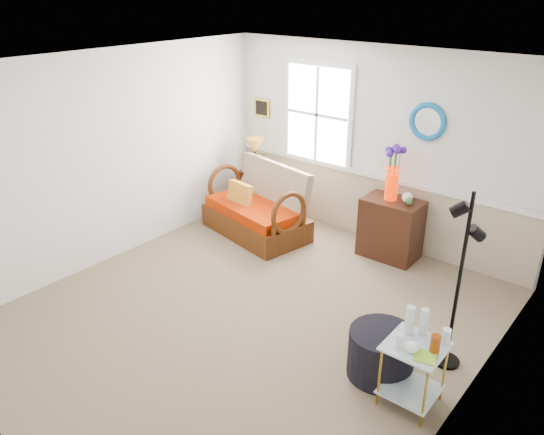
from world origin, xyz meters
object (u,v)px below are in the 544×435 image
Objects in this scene: cabinet at (391,229)px; side_table at (412,374)px; ottoman at (381,353)px; floor_lamp at (459,283)px; lamp_stand at (255,191)px; loveseat at (256,201)px.

cabinet is 2.67m from side_table.
side_table reaches higher than ottoman.
floor_lamp is at bearing 53.45° from ottoman.
side_table is at bearing -22.39° from ottoman.
side_table is (3.72, -2.26, -0.04)m from lamp_stand.
cabinet is (1.78, 0.59, -0.10)m from loveseat.
side_table is (3.19, -1.67, -0.19)m from loveseat.
lamp_stand is 4.10m from floor_lamp.
loveseat reaches higher than cabinet.
lamp_stand reaches higher than ottoman.
cabinet is at bearing 116.18° from ottoman.
lamp_stand is 2.31m from cabinet.
loveseat is at bearing -162.68° from cabinet.
floor_lamp is at bearing -48.14° from cabinet.
side_table is at bearing -17.09° from loveseat.
cabinet is at bearing 109.35° from floor_lamp.
ottoman is (1.04, -2.11, -0.16)m from cabinet.
loveseat is 2.50× the size of ottoman.
cabinet is at bearing 121.88° from side_table.
lamp_stand is 3.96m from ottoman.
floor_lamp reaches higher than side_table.
lamp_stand is at bearing 134.09° from floor_lamp.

